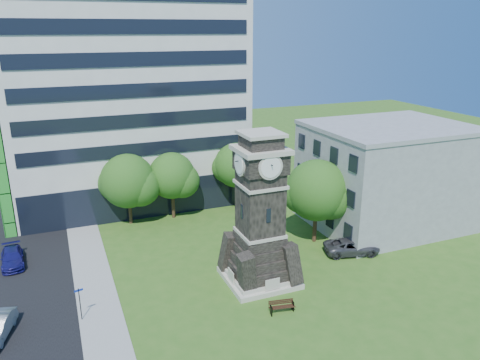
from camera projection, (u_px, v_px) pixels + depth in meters
name	position (u px, v px, depth m)	size (l,w,h in m)	color
ground	(234.00, 300.00, 35.15)	(160.00, 160.00, 0.00)	#305D1A
sidewalk	(96.00, 292.00, 36.14)	(3.00, 70.00, 0.06)	gray
clock_tower	(260.00, 220.00, 36.36)	(5.40, 5.40, 12.22)	beige
office_tall	(123.00, 77.00, 52.38)	(26.20, 15.11, 28.60)	silver
office_low	(387.00, 175.00, 47.75)	(15.20, 12.20, 10.40)	#9D9FA3
car_street_north	(12.00, 258.00, 40.23)	(1.79, 4.39, 1.28)	navy
car_east_lot	(352.00, 247.00, 42.17)	(2.31, 5.00, 1.39)	#424146
park_bench	(282.00, 306.00, 33.50)	(1.84, 0.49, 0.95)	black
street_sign	(80.00, 300.00, 32.25)	(0.60, 0.06, 2.50)	black
tree_nw	(129.00, 183.00, 47.65)	(6.13, 5.57, 7.45)	#332114
tree_nc	(173.00, 177.00, 49.16)	(5.40, 4.91, 7.18)	#332114
tree_ne	(237.00, 167.00, 51.59)	(5.44, 4.95, 7.57)	#332114
tree_east	(317.00, 192.00, 43.39)	(6.33, 5.76, 8.05)	#332114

